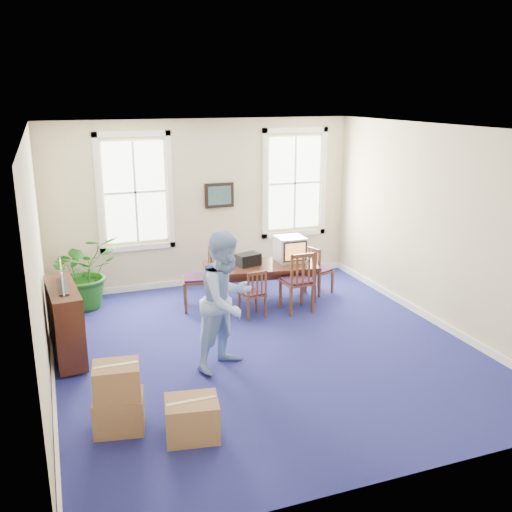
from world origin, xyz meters
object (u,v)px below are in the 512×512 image
object	(u,v)px
potted_plant	(85,272)
crt_tv	(290,249)
cardboard_boxes	(135,388)
chair_near_left	(252,293)
man	(227,301)
conference_table	(261,282)
credenza	(65,324)

from	to	relation	value
potted_plant	crt_tv	bearing A→B (deg)	-11.14
potted_plant	cardboard_boxes	distance (m)	4.01
chair_near_left	man	distance (m)	1.92
conference_table	cardboard_boxes	size ratio (longest dim) A/B	1.36
potted_plant	cardboard_boxes	size ratio (longest dim) A/B	0.89
cardboard_boxes	man	bearing A→B (deg)	34.74
man	credenza	bearing A→B (deg)	122.30
conference_table	cardboard_boxes	distance (m)	4.25
crt_tv	cardboard_boxes	xyz separation A→B (m)	(-3.34, -3.29, -0.49)
conference_table	cardboard_boxes	bearing A→B (deg)	-122.59
man	potted_plant	xyz separation A→B (m)	(-1.65, 3.02, -0.31)
man	cardboard_boxes	xyz separation A→B (m)	(-1.40, -0.97, -0.54)
potted_plant	cardboard_boxes	bearing A→B (deg)	-86.38
chair_near_left	credenza	world-z (taller)	credenza
credenza	cardboard_boxes	bearing A→B (deg)	-76.20
conference_table	credenza	world-z (taller)	credenza
man	potted_plant	distance (m)	3.46
conference_table	chair_near_left	xyz separation A→B (m)	(-0.41, -0.68, 0.08)
crt_tv	cardboard_boxes	distance (m)	4.71
chair_near_left	credenza	size ratio (longest dim) A/B	0.64
chair_near_left	potted_plant	distance (m)	2.97
credenza	potted_plant	size ratio (longest dim) A/B	1.01
chair_near_left	man	size ratio (longest dim) A/B	0.44
chair_near_left	man	bearing A→B (deg)	51.13
crt_tv	man	world-z (taller)	man
crt_tv	potted_plant	size ratio (longest dim) A/B	0.42
conference_table	crt_tv	world-z (taller)	crt_tv
conference_table	crt_tv	bearing A→B (deg)	12.10
credenza	chair_near_left	bearing A→B (deg)	5.71
chair_near_left	potted_plant	bearing A→B (deg)	-37.24
man	potted_plant	world-z (taller)	man
crt_tv	cardboard_boxes	size ratio (longest dim) A/B	0.37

